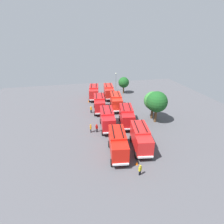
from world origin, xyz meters
TOP-DOWN VIEW (x-y plane):
  - ground_plane at (0.00, 0.00)m, footprint 63.82×63.82m
  - fire_truck_0 at (-13.76, -2.19)m, footprint 7.50×3.71m
  - fire_truck_1 at (-4.37, -2.18)m, footprint 7.44×3.45m
  - fire_truck_2 at (4.68, -2.07)m, footprint 7.41×3.35m
  - fire_truck_3 at (13.71, -2.24)m, footprint 7.47×3.58m
  - fire_truck_4 at (-13.40, 2.15)m, footprint 7.43×3.43m
  - fire_truck_5 at (-4.78, 2.18)m, footprint 7.47×3.57m
  - fire_truck_6 at (4.18, 2.16)m, footprint 7.52×3.80m
  - fire_truck_7 at (12.98, 1.90)m, footprint 7.50×3.67m
  - firefighter_0 at (-3.81, -4.34)m, footprint 0.29×0.45m
  - firefighter_1 at (18.90, -0.45)m, footprint 0.41×0.48m
  - firefighter_2 at (5.79, -4.44)m, footprint 0.28×0.44m
  - firefighter_3 at (5.64, -5.60)m, footprint 0.47×0.36m
  - firefighter_4 at (8.56, 2.21)m, footprint 0.43×0.48m
  - tree_0 at (-16.96, 7.74)m, footprint 3.36×3.36m
  - tree_1 at (2.38, 8.77)m, footprint 4.09×4.09m
  - tree_2 at (4.24, 8.73)m, footprint 4.47×4.47m
  - traffic_cone_0 at (16.81, -0.10)m, footprint 0.39×0.39m
  - traffic_cone_1 at (3.90, -4.12)m, footprint 0.43×0.43m
  - traffic_cone_2 at (-11.38, -4.10)m, footprint 0.43×0.43m
  - lamppost at (-20.33, 6.04)m, footprint 0.36×0.36m

SIDE VIEW (x-z plane):
  - ground_plane at x=0.00m, z-range 0.00..0.00m
  - traffic_cone_0 at x=16.81m, z-range 0.00..0.56m
  - traffic_cone_1 at x=3.90m, z-range 0.00..0.61m
  - traffic_cone_2 at x=-11.38m, z-range 0.00..0.62m
  - firefighter_1 at x=18.90m, z-range 0.09..1.69m
  - firefighter_2 at x=5.79m, z-range 0.09..1.75m
  - firefighter_0 at x=-3.81m, z-range 0.09..1.75m
  - firefighter_3 at x=5.64m, z-range 0.10..1.79m
  - firefighter_4 at x=8.56m, z-range 0.11..1.83m
  - fire_truck_0 at x=-13.76m, z-range 0.21..4.09m
  - fire_truck_1 at x=-4.37m, z-range 0.21..4.09m
  - fire_truck_2 at x=4.68m, z-range 0.21..4.09m
  - fire_truck_3 at x=13.71m, z-range 0.21..4.09m
  - fire_truck_4 at x=-13.40m, z-range 0.21..4.09m
  - fire_truck_5 at x=-4.78m, z-range 0.21..4.09m
  - fire_truck_6 at x=4.18m, z-range 0.21..4.09m
  - fire_truck_7 at x=12.98m, z-range 0.21..4.09m
  - tree_0 at x=-16.96m, z-range 0.90..6.12m
  - lamppost at x=-20.33m, z-range 0.55..6.48m
  - tree_1 at x=2.38m, z-range 1.10..7.44m
  - tree_2 at x=4.24m, z-range 1.20..8.12m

